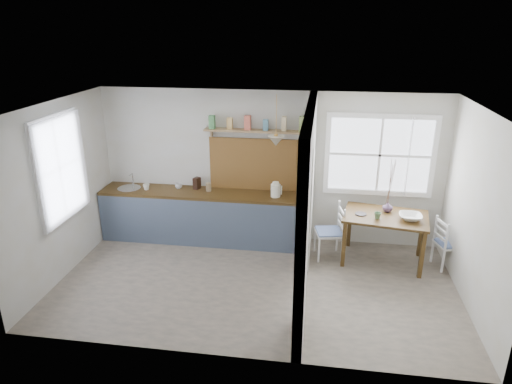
# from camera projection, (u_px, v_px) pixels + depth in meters

# --- Properties ---
(floor) EXTENTS (5.80, 3.20, 0.01)m
(floor) POSITION_uv_depth(u_px,v_px,m) (256.00, 283.00, 6.74)
(floor) COLOR gray
(floor) RESTS_ON ground
(ceiling) EXTENTS (5.80, 3.20, 0.01)m
(ceiling) POSITION_uv_depth(u_px,v_px,m) (256.00, 107.00, 5.83)
(ceiling) COLOR silver
(ceiling) RESTS_ON walls
(walls) EXTENTS (5.81, 3.21, 2.60)m
(walls) POSITION_uv_depth(u_px,v_px,m) (256.00, 202.00, 6.28)
(walls) COLOR silver
(walls) RESTS_ON floor
(partition) EXTENTS (0.12, 3.20, 2.60)m
(partition) POSITION_uv_depth(u_px,v_px,m) (307.00, 193.00, 6.19)
(partition) COLOR silver
(partition) RESTS_ON floor
(kitchen_window) EXTENTS (0.10, 1.16, 1.50)m
(kitchen_window) POSITION_uv_depth(u_px,v_px,m) (59.00, 168.00, 6.55)
(kitchen_window) COLOR white
(kitchen_window) RESTS_ON walls
(nook_window) EXTENTS (1.76, 0.10, 1.30)m
(nook_window) POSITION_uv_depth(u_px,v_px,m) (380.00, 155.00, 7.38)
(nook_window) COLOR white
(nook_window) RESTS_ON walls
(counter) EXTENTS (3.50, 0.60, 0.90)m
(counter) POSITION_uv_depth(u_px,v_px,m) (203.00, 215.00, 7.96)
(counter) COLOR #4C3417
(counter) RESTS_ON floor
(sink) EXTENTS (0.40, 0.40, 0.02)m
(sink) POSITION_uv_depth(u_px,v_px,m) (129.00, 189.00, 7.96)
(sink) COLOR #B7B7B7
(sink) RESTS_ON counter
(backsplash) EXTENTS (1.65, 0.03, 0.90)m
(backsplash) POSITION_uv_depth(u_px,v_px,m) (257.00, 164.00, 7.75)
(backsplash) COLOR brown
(backsplash) RESTS_ON walls
(shelf) EXTENTS (1.75, 0.20, 0.21)m
(shelf) POSITION_uv_depth(u_px,v_px,m) (257.00, 128.00, 7.45)
(shelf) COLOR #967A54
(shelf) RESTS_ON walls
(pendant_lamp) EXTENTS (0.26, 0.26, 0.16)m
(pendant_lamp) POSITION_uv_depth(u_px,v_px,m) (276.00, 141.00, 7.13)
(pendant_lamp) COLOR beige
(pendant_lamp) RESTS_ON ceiling
(utensil_rail) EXTENTS (0.02, 0.50, 0.02)m
(utensil_rail) POSITION_uv_depth(u_px,v_px,m) (304.00, 173.00, 6.98)
(utensil_rail) COLOR #B7B7B7
(utensil_rail) RESTS_ON partition
(dining_table) EXTENTS (1.39, 1.04, 0.80)m
(dining_table) POSITION_uv_depth(u_px,v_px,m) (383.00, 238.00, 7.24)
(dining_table) COLOR #4C3417
(dining_table) RESTS_ON floor
(chair_left) EXTENTS (0.49, 0.49, 0.90)m
(chair_left) POSITION_uv_depth(u_px,v_px,m) (329.00, 231.00, 7.36)
(chair_left) COLOR white
(chair_left) RESTS_ON floor
(chair_right) EXTENTS (0.46, 0.46, 0.81)m
(chair_right) POSITION_uv_depth(u_px,v_px,m) (449.00, 243.00, 7.07)
(chair_right) COLOR white
(chair_right) RESTS_ON floor
(kettle) EXTENTS (0.26, 0.23, 0.26)m
(kettle) POSITION_uv_depth(u_px,v_px,m) (276.00, 189.00, 7.53)
(kettle) COLOR white
(kettle) RESTS_ON counter
(mug_a) EXTENTS (0.13, 0.13, 0.10)m
(mug_a) POSITION_uv_depth(u_px,v_px,m) (146.00, 187.00, 7.87)
(mug_a) COLOR silver
(mug_a) RESTS_ON counter
(mug_b) EXTENTS (0.14, 0.14, 0.10)m
(mug_b) POSITION_uv_depth(u_px,v_px,m) (179.00, 186.00, 7.93)
(mug_b) COLOR silver
(mug_b) RESTS_ON counter
(knife_block) EXTENTS (0.13, 0.15, 0.20)m
(knife_block) POSITION_uv_depth(u_px,v_px,m) (197.00, 183.00, 7.90)
(knife_block) COLOR black
(knife_block) RESTS_ON counter
(jar) EXTENTS (0.11, 0.11, 0.15)m
(jar) POSITION_uv_depth(u_px,v_px,m) (209.00, 187.00, 7.80)
(jar) COLOR tan
(jar) RESTS_ON counter
(towel_magenta) EXTENTS (0.02, 0.03, 0.60)m
(towel_magenta) POSITION_uv_depth(u_px,v_px,m) (299.00, 240.00, 7.47)
(towel_magenta) COLOR #AB105E
(towel_magenta) RESTS_ON counter
(towel_orange) EXTENTS (0.02, 0.03, 0.51)m
(towel_orange) POSITION_uv_depth(u_px,v_px,m) (299.00, 242.00, 7.44)
(towel_orange) COLOR orange
(towel_orange) RESTS_ON counter
(bowl) EXTENTS (0.35, 0.35, 0.08)m
(bowl) POSITION_uv_depth(u_px,v_px,m) (410.00, 217.00, 6.94)
(bowl) COLOR white
(bowl) RESTS_ON dining_table
(table_cup) EXTENTS (0.12, 0.12, 0.10)m
(table_cup) POSITION_uv_depth(u_px,v_px,m) (378.00, 216.00, 6.97)
(table_cup) COLOR #51754E
(table_cup) RESTS_ON dining_table
(plate) EXTENTS (0.20, 0.20, 0.01)m
(plate) POSITION_uv_depth(u_px,v_px,m) (361.00, 214.00, 7.14)
(plate) COLOR black
(plate) RESTS_ON dining_table
(vase) EXTENTS (0.20, 0.20, 0.17)m
(vase) POSITION_uv_depth(u_px,v_px,m) (388.00, 207.00, 7.22)
(vase) COLOR #513B5C
(vase) RESTS_ON dining_table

